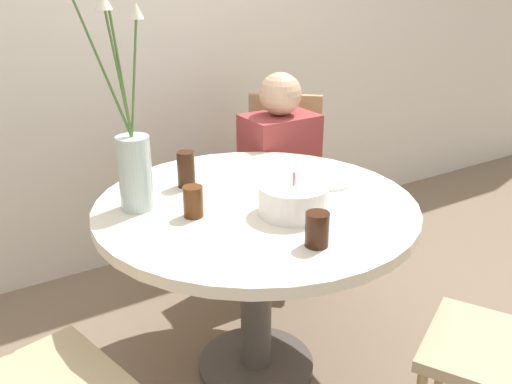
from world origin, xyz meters
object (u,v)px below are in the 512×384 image
flower_vase (128,141)px  chair_far_back (9,380)px  birthday_cake (293,199)px  side_plate (326,181)px  drink_glass_0 (186,169)px  drink_glass_2 (317,229)px  chair_left_flank (282,173)px  drink_glass_1 (193,202)px  person_guest (279,185)px

flower_vase → chair_far_back: bearing=-143.3°
birthday_cake → side_plate: birthday_cake is taller
side_plate → drink_glass_0: size_ratio=1.43×
side_plate → drink_glass_2: (-0.35, -0.40, 0.05)m
drink_glass_2 → chair_left_flank: bearing=59.9°
chair_far_back → drink_glass_1: bearing=-84.6°
chair_left_flank → person_guest: bearing=-90.0°
flower_vase → drink_glass_0: flower_vase is taller
chair_left_flank → birthday_cake: bearing=-82.1°
chair_far_back → chair_left_flank: bearing=-71.7°
chair_left_flank → drink_glass_1: (-0.85, -0.69, 0.28)m
flower_vase → drink_glass_0: (0.25, 0.09, -0.17)m
chair_left_flank → drink_glass_1: size_ratio=8.31×
flower_vase → person_guest: flower_vase is taller
chair_left_flank → drink_glass_2: chair_left_flank is taller
chair_far_back → person_guest: person_guest is taller
drink_glass_0 → person_guest: (0.64, 0.31, -0.30)m
drink_glass_1 → drink_glass_2: (0.22, -0.39, 0.00)m
drink_glass_0 → drink_glass_1: 0.28m
birthday_cake → drink_glass_2: size_ratio=2.20×
drink_glass_1 → person_guest: bearing=37.5°
drink_glass_1 → chair_left_flank: bearing=39.3°
chair_left_flank → drink_glass_2: size_ratio=8.24×
side_plate → drink_glass_1: drink_glass_1 is taller
chair_left_flank → chair_far_back: same height
flower_vase → drink_glass_0: size_ratio=5.95×
drink_glass_1 → drink_glass_2: bearing=-60.6°
chair_far_back → birthday_cake: bearing=-99.3°
chair_far_back → birthday_cake: size_ratio=3.74×
drink_glass_0 → person_guest: size_ratio=0.13×
birthday_cake → drink_glass_0: 0.46m
chair_left_flank → person_guest: 0.16m
birthday_cake → drink_glass_0: (-0.20, 0.42, 0.02)m
birthday_cake → person_guest: person_guest is taller
chair_far_back → side_plate: chair_far_back is taller
drink_glass_0 → person_guest: person_guest is taller
drink_glass_1 → birthday_cake: bearing=-28.3°
person_guest → side_plate: bearing=-106.8°
side_plate → chair_left_flank: bearing=68.2°
chair_left_flank → birthday_cake: chair_left_flank is taller
chair_far_back → birthday_cake: (0.96, 0.06, 0.28)m
birthday_cake → drink_glass_1: birthday_cake is taller
flower_vase → person_guest: bearing=24.3°
side_plate → person_guest: person_guest is taller
birthday_cake → drink_glass_0: bearing=115.2°
flower_vase → drink_glass_2: (0.37, -0.56, -0.19)m
flower_vase → drink_glass_0: 0.32m
chair_left_flank → side_plate: size_ratio=4.50×
chair_left_flank → flower_vase: flower_vase is taller
chair_left_flank → side_plate: chair_left_flank is taller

